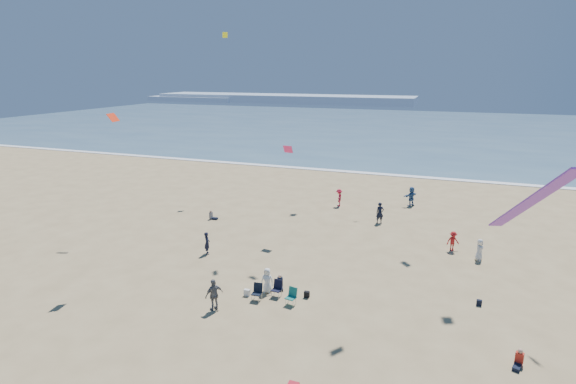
% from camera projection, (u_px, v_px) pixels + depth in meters
% --- Properties ---
extents(ocean, '(220.00, 100.00, 0.06)m').
position_uv_depth(ocean, '(410.00, 129.00, 102.98)').
color(ocean, '#476B84').
rests_on(ocean, ground).
extents(surf_line, '(220.00, 1.20, 0.08)m').
position_uv_depth(surf_line, '(373.00, 174.00, 57.66)').
color(surf_line, white).
rests_on(surf_line, ground).
extents(headland_far, '(110.00, 20.00, 3.20)m').
position_uv_depth(headland_far, '(283.00, 99.00, 190.53)').
color(headland_far, '#7A8EA8').
rests_on(headland_far, ground).
extents(headland_near, '(40.00, 14.00, 2.00)m').
position_uv_depth(headland_near, '(195.00, 99.00, 199.48)').
color(headland_near, '#7A8EA8').
rests_on(headland_near, ground).
extents(standing_flyers, '(25.99, 37.60, 1.93)m').
position_uv_depth(standing_flyers, '(370.00, 266.00, 28.31)').
color(standing_flyers, black).
rests_on(standing_flyers, ground).
extents(seated_group, '(24.08, 25.05, 0.84)m').
position_uv_depth(seated_group, '(304.00, 318.00, 23.18)').
color(seated_group, white).
rests_on(seated_group, ground).
extents(chair_cluster, '(2.67, 1.43, 1.00)m').
position_uv_depth(chair_cluster, '(274.00, 293.00, 25.62)').
color(chair_cluster, black).
rests_on(chair_cluster, ground).
extents(white_tote, '(0.35, 0.20, 0.40)m').
position_uv_depth(white_tote, '(247.00, 293.00, 26.29)').
color(white_tote, silver).
rests_on(white_tote, ground).
extents(black_backpack, '(0.30, 0.22, 0.38)m').
position_uv_depth(black_backpack, '(307.00, 294.00, 26.09)').
color(black_backpack, black).
rests_on(black_backpack, ground).
extents(navy_bag, '(0.28, 0.18, 0.34)m').
position_uv_depth(navy_bag, '(479.00, 303.00, 25.19)').
color(navy_bag, black).
rests_on(navy_bag, ground).
extents(kites_aloft, '(40.48, 43.21, 25.95)m').
position_uv_depth(kites_aloft, '(473.00, 24.00, 21.60)').
color(kites_aloft, '#E6EF17').
rests_on(kites_aloft, ground).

